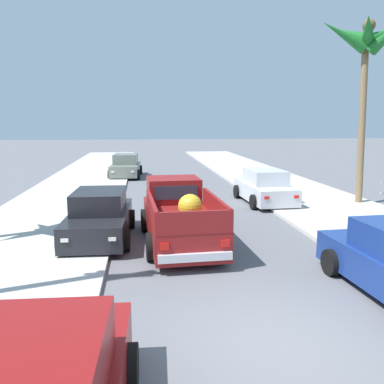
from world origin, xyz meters
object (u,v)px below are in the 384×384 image
palm_tree_right_fore (367,47)px  pickup_truck (179,216)px  car_left_near (100,217)px  car_right_near (126,166)px  car_left_mid (264,187)px

palm_tree_right_fore → pickup_truck: bearing=-150.7°
car_left_near → car_right_near: (0.26, 14.58, 0.00)m
car_left_mid → pickup_truck: bearing=-129.0°
car_left_near → palm_tree_right_fore: (10.95, 4.21, 6.10)m
pickup_truck → car_left_mid: 7.00m
car_left_near → pickup_truck: bearing=-12.7°
pickup_truck → car_left_mid: bearing=51.0°
car_left_near → car_right_near: size_ratio=0.99×
car_left_near → car_right_near: 14.58m
car_right_near → car_left_mid: (6.61, -9.69, 0.00)m
car_left_near → car_left_mid: size_ratio=1.00×
car_left_near → car_left_mid: same height
car_right_near → car_left_mid: size_ratio=1.00×
pickup_truck → car_left_near: bearing=167.3°
car_left_near → palm_tree_right_fore: 13.22m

